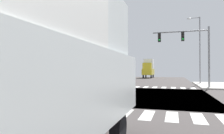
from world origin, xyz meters
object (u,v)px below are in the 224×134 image
at_px(sedan_trailing_4, 120,75).
at_px(street_lamp, 198,45).
at_px(traffic_signal_mast, 186,43).
at_px(box_truck_leading_2, 148,68).
at_px(bank_building, 39,69).
at_px(box_truck_middle_3, 9,25).

bearing_deg(sedan_trailing_4, street_lamp, 157.85).
relative_size(traffic_signal_mast, box_truck_leading_2, 0.92).
bearing_deg(sedan_trailing_4, bank_building, 23.87).
distance_m(street_lamp, sedan_trailing_4, 14.28).
height_order(traffic_signal_mast, sedan_trailing_4, traffic_signal_mast).
height_order(street_lamp, box_truck_middle_3, street_lamp).
height_order(bank_building, box_truck_leading_2, box_truck_leading_2).
height_order(bank_building, box_truck_middle_3, box_truck_middle_3).
relative_size(street_lamp, bank_building, 0.72).
height_order(bank_building, sedan_trailing_4, bank_building).
xyz_separation_m(traffic_signal_mast, box_truck_middle_3, (-3.64, -21.26, -2.28)).
bearing_deg(traffic_signal_mast, sedan_trailing_4, 131.08).
distance_m(bank_building, box_truck_middle_3, 34.17).
distance_m(traffic_signal_mast, bank_building, 24.65).
height_order(traffic_signal_mast, box_truck_leading_2, traffic_signal_mast).
xyz_separation_m(street_lamp, sedan_trailing_4, (-12.58, 5.12, -4.40)).
bearing_deg(street_lamp, box_truck_middle_3, -101.15).
xyz_separation_m(street_lamp, box_truck_leading_2, (-9.58, 22.41, -2.95)).
bearing_deg(traffic_signal_mast, street_lamp, 74.65).
bearing_deg(box_truck_middle_3, traffic_signal_mast, 80.28).
xyz_separation_m(bank_building, box_truck_leading_2, (15.99, 23.04, 0.48)).
bearing_deg(box_truck_middle_3, bank_building, 125.81).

